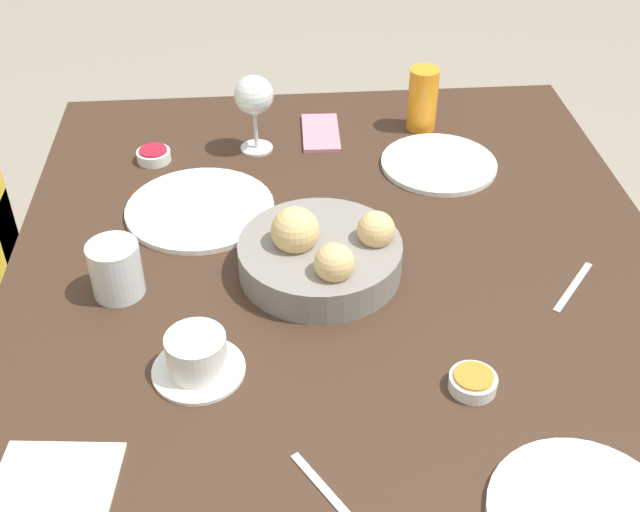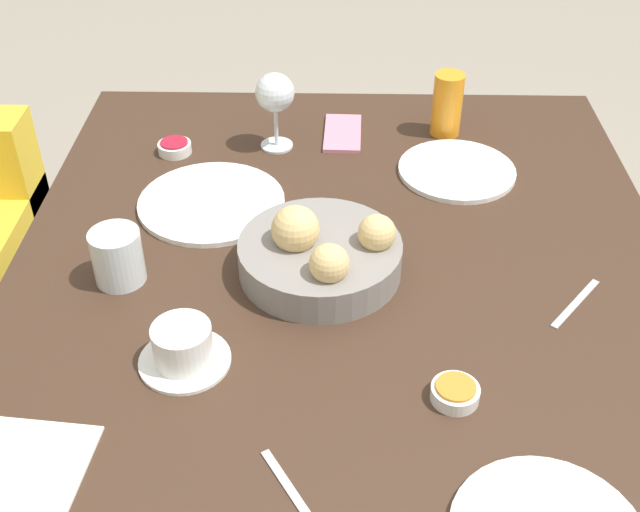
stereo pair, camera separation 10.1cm
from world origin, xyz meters
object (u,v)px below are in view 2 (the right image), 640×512
coffee_cup (183,347)px  napkin (25,469)px  jam_bowl_berry (175,147)px  plate_far_center (211,202)px  jam_bowl_honey (455,393)px  cell_phone (344,133)px  fork_silver (302,507)px  plate_near_right (457,170)px  water_tumbler (118,257)px  juice_glass (447,104)px  wine_glass (275,95)px  bread_basket (321,254)px  spoon_coffee (576,303)px

coffee_cup → napkin: 0.25m
jam_bowl_berry → napkin: (-0.77, 0.06, -0.01)m
plate_far_center → jam_bowl_honey: jam_bowl_honey is taller
napkin → cell_phone: size_ratio=1.06×
fork_silver → plate_near_right: bearing=-19.5°
coffee_cup → jam_bowl_berry: bearing=10.7°
jam_bowl_honey → napkin: size_ratio=0.40×
fork_silver → cell_phone: (0.89, -0.05, 0.00)m
water_tumbler → cell_phone: water_tumbler is taller
juice_glass → plate_near_right: bearing=-177.2°
wine_glass → jam_bowl_berry: wine_glass is taller
plate_near_right → coffee_cup: bearing=139.5°
juice_glass → fork_silver: bearing=164.1°
fork_silver → napkin: napkin is taller
jam_bowl_berry → cell_phone: 0.34m
juice_glass → napkin: (-0.86, 0.60, -0.06)m
plate_near_right → bread_basket: bearing=140.6°
napkin → cell_phone: (0.84, -0.39, 0.00)m
plate_near_right → napkin: (-0.70, 0.60, -0.00)m
wine_glass → bread_basket: bearing=-166.5°
spoon_coffee → napkin: bearing=113.5°
jam_bowl_honey → fork_silver: bearing=131.5°
plate_near_right → water_tumbler: water_tumbler is taller
coffee_cup → napkin: size_ratio=0.80×
juice_glass → coffee_cup: juice_glass is taller
wine_glass → coffee_cup: bearing=171.5°
cell_phone → juice_glass: bearing=-86.2°
cell_phone → bread_basket: bearing=175.2°
bread_basket → water_tumbler: (-0.02, 0.32, 0.01)m
coffee_cup → spoon_coffee: bearing=-76.7°
fork_silver → bread_basket: bearing=-1.7°
plate_far_center → bread_basket: bearing=-133.5°
plate_near_right → napkin: size_ratio=1.37×
wine_glass → jam_bowl_honey: (-0.67, -0.28, -0.10)m
plate_near_right → spoon_coffee: (-0.38, -0.14, -0.00)m
jam_bowl_honey → jam_bowl_berry: bearing=36.9°
wine_glass → cell_phone: 0.18m
bread_basket → jam_bowl_honey: bread_basket is taller
napkin → fork_silver: bearing=-97.9°
coffee_cup → cell_phone: 0.69m
juice_glass → wine_glass: size_ratio=0.82×
plate_far_center → jam_bowl_berry: size_ratio=4.01×
fork_silver → napkin: size_ratio=1.03×
plate_far_center → coffee_cup: 0.40m
bread_basket → spoon_coffee: bread_basket is taller
napkin → jam_bowl_honey: bearing=-76.7°
bread_basket → fork_silver: bearing=178.3°
napkin → cell_phone: cell_phone is taller
jam_bowl_berry → fork_silver: 0.86m
wine_glass → plate_near_right: bearing=-104.9°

